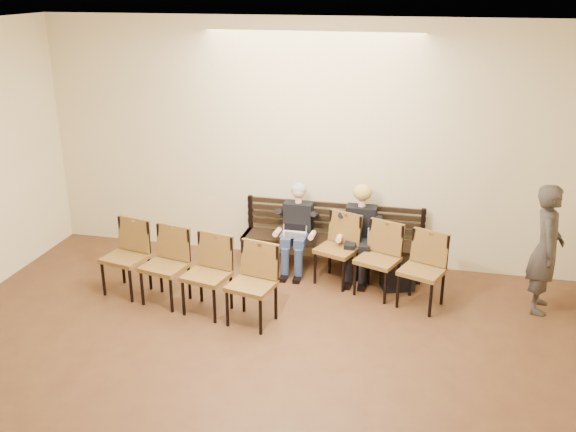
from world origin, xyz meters
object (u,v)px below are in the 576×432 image
Objects in this scene: laptop at (293,236)px; chair_row_front at (378,260)px; bench at (331,254)px; water_bottle at (370,244)px; passerby at (548,240)px; seated_woman at (360,235)px; chair_row_back at (185,271)px; bag at (398,278)px; seated_man at (297,230)px.

chair_row_front is at bearing -3.85° from laptop.
water_bottle is at bearing -29.45° from bench.
passerby is (2.78, -0.60, 0.73)m from bench.
seated_woman is 0.63× the size of passerby.
bench is 2.93m from passerby.
passerby reaches higher than seated_woman.
laptop is 0.14× the size of chair_row_back.
chair_row_front reaches higher than water_bottle.
seated_woman is 0.79m from bag.
seated_woman is 0.27m from water_bottle.
laptop is 1.29m from chair_row_front.
seated_woman is 0.50× the size of chair_row_back.
seated_woman is at bearing 84.99° from passerby.
water_bottle is 0.59m from bag.
bag is 0.22× the size of passerby.
chair_row_front is 0.72× the size of chair_row_back.
laptop is at bearing 61.71° from chair_row_back.
chair_row_front reaches higher than bag.
laptop is (-0.92, -0.16, -0.03)m from seated_woman.
seated_man is at bearing 88.12° from passerby.
laptop is (-0.02, -0.16, -0.03)m from seated_man.
chair_row_back is (-2.59, -1.14, 0.34)m from bag.
bag is at bearing 35.89° from chair_row_back.
seated_man is 4.78× the size of water_bottle.
chair_row_front is 2.50m from chair_row_back.
bench is at bearing 164.01° from seated_woman.
bench is at bearing 84.31° from passerby.
passerby is at bearing 22.10° from chair_row_front.
bench is 0.62m from seated_man.
bench is 7.55× the size of laptop.
seated_man is 1.57m from bag.
seated_man is 1.08m from water_bottle.
chair_row_back is at bearing -117.35° from laptop.
bag is at bearing -23.46° from bench.
chair_row_back reaches higher than laptop.
bench is at bearing 156.54° from bag.
water_bottle is 0.36m from chair_row_front.
seated_man is at bearing 64.33° from chair_row_back.
bench is 2.15× the size of seated_woman.
seated_man reaches higher than chair_row_back.
laptop reaches higher than bench.
seated_woman reaches higher than chair_row_back.
seated_woman is (0.42, -0.12, 0.38)m from bench.
bag is at bearing 7.29° from laptop.
bench is 0.67m from laptop.
chair_row_back is at bearing -127.87° from seated_man.
chair_row_back reaches higher than bag.
chair_row_back is (-4.38, -0.96, -0.46)m from passerby.
bag is 0.17× the size of chair_row_back.
seated_man is 1.00× the size of seated_woman.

